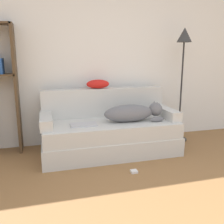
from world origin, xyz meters
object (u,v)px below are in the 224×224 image
at_px(couch, 110,137).
at_px(bookshelf, 0,82).
at_px(laptop, 84,125).
at_px(power_adapter, 134,171).
at_px(dog, 133,113).
at_px(throw_pillow, 98,84).
at_px(floor_lamp, 183,54).

xyz_separation_m(couch, bookshelf, (-1.38, 0.41, 0.75)).
bearing_deg(bookshelf, laptop, -26.51).
bearing_deg(couch, bookshelf, 163.58).
bearing_deg(power_adapter, laptop, 130.09).
height_order(dog, throw_pillow, throw_pillow).
bearing_deg(dog, bookshelf, 163.96).
xyz_separation_m(dog, throw_pillow, (-0.39, 0.43, 0.35)).
height_order(dog, bookshelf, bookshelf).
distance_m(laptop, throw_pillow, 0.70).
distance_m(dog, bookshelf, 1.80).
bearing_deg(couch, laptop, -165.78).
xyz_separation_m(throw_pillow, power_adapter, (0.19, -1.01, -0.90)).
bearing_deg(couch, floor_lamp, 10.64).
relative_size(floor_lamp, power_adapter, 23.14).
relative_size(dog, power_adapter, 11.08).
bearing_deg(dog, laptop, -178.48).
height_order(couch, laptop, laptop).
xyz_separation_m(laptop, bookshelf, (-1.01, 0.50, 0.52)).
bearing_deg(bookshelf, dog, -16.04).
bearing_deg(laptop, power_adapter, -49.65).
bearing_deg(bookshelf, throw_pillow, -2.47).
distance_m(laptop, floor_lamp, 1.81).
bearing_deg(couch, dog, -14.26).
xyz_separation_m(couch, floor_lamp, (1.18, 0.22, 1.12)).
bearing_deg(throw_pillow, couch, -76.11).
bearing_deg(floor_lamp, power_adapter, -140.52).
xyz_separation_m(floor_lamp, power_adapter, (-1.07, -0.89, -1.32)).
bearing_deg(power_adapter, dog, 71.38).
relative_size(couch, dog, 2.23).
distance_m(bookshelf, floor_lamp, 2.59).
distance_m(couch, throw_pillow, 0.78).
xyz_separation_m(couch, laptop, (-0.37, -0.09, 0.23)).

